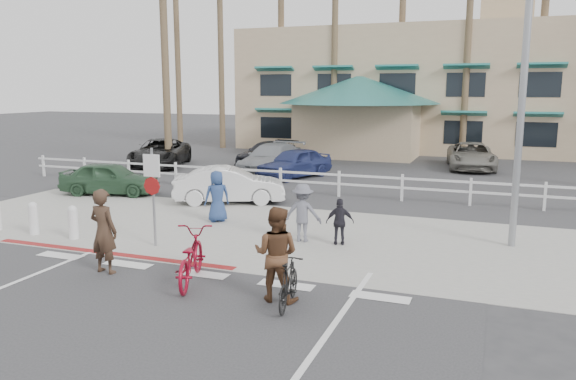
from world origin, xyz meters
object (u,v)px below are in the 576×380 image
at_px(sign_post, 153,192).
at_px(car_white_sedan, 229,185).
at_px(bike_red, 190,257).
at_px(car_red_compact, 110,178).
at_px(bike_black, 288,283).

height_order(sign_post, car_white_sedan, sign_post).
height_order(bike_red, car_red_compact, car_red_compact).
relative_size(sign_post, bike_red, 1.34).
xyz_separation_m(bike_red, car_white_sedan, (-3.03, 7.95, 0.09)).
bearing_deg(car_white_sedan, bike_red, 176.98).
xyz_separation_m(sign_post, bike_red, (2.33, -2.16, -0.88)).
height_order(bike_red, car_white_sedan, car_white_sedan).
xyz_separation_m(bike_red, car_red_compact, (-8.17, 7.81, 0.07)).
distance_m(bike_red, bike_black, 2.46).
height_order(sign_post, bike_red, sign_post).
xyz_separation_m(bike_black, car_red_compact, (-10.58, 8.29, 0.18)).
bearing_deg(bike_red, bike_black, 150.11).
bearing_deg(sign_post, car_red_compact, 135.94).
xyz_separation_m(sign_post, car_white_sedan, (-0.70, 5.79, -0.79)).
height_order(sign_post, bike_black, sign_post).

